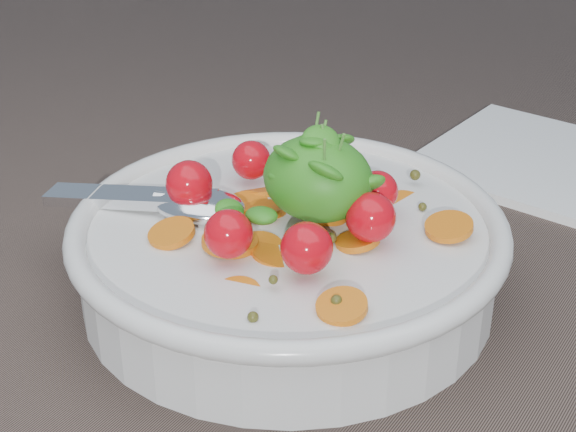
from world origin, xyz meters
The scene contains 3 objects.
ground centered at (0.00, 0.00, 0.00)m, with size 6.00×6.00×0.00m, color brown.
bowl centered at (0.00, -0.03, 0.03)m, with size 0.26×0.24×0.11m.
napkin centered at (0.07, 0.22, 0.00)m, with size 0.18×0.15×0.01m, color white.
Camera 1 is at (0.23, -0.39, 0.28)m, focal length 55.00 mm.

